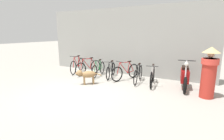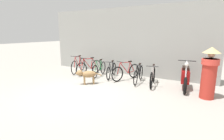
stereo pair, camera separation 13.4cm
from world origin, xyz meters
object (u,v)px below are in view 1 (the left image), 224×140
(bicycle_3, at_px, (111,70))
(motorcycle, at_px, (185,77))
(bicycle_4, at_px, (126,72))
(bicycle_6, at_px, (152,77))
(bicycle_5, at_px, (138,74))
(bicycle_2, at_px, (99,69))
(stray_dog, at_px, (87,74))
(bicycle_1, at_px, (88,67))
(bicycle_0, at_px, (77,65))
(person_in_robes, at_px, (209,71))

(bicycle_3, xyz_separation_m, motorcycle, (3.26, -0.08, 0.12))
(bicycle_4, height_order, bicycle_6, bicycle_4)
(bicycle_5, bearing_deg, bicycle_2, -101.69)
(bicycle_3, bearing_deg, stray_dog, -25.96)
(bicycle_6, bearing_deg, bicycle_1, -104.74)
(stray_dog, bearing_deg, bicycle_0, -85.28)
(bicycle_0, height_order, bicycle_2, bicycle_0)
(bicycle_0, xyz_separation_m, person_in_robes, (6.09, -0.79, 0.50))
(bicycle_1, relative_size, bicycle_4, 1.04)
(bicycle_3, height_order, motorcycle, motorcycle)
(bicycle_2, relative_size, bicycle_3, 1.01)
(bicycle_1, bearing_deg, stray_dog, 44.50)
(bicycle_5, relative_size, bicycle_6, 0.98)
(person_in_robes, bearing_deg, bicycle_1, -42.55)
(bicycle_3, distance_m, bicycle_5, 1.44)
(bicycle_0, bearing_deg, person_in_robes, 64.81)
(bicycle_2, bearing_deg, bicycle_6, 74.05)
(bicycle_2, height_order, person_in_robes, person_in_robes)
(bicycle_2, distance_m, bicycle_4, 1.45)
(bicycle_3, relative_size, bicycle_4, 0.98)
(bicycle_0, relative_size, motorcycle, 0.90)
(stray_dog, bearing_deg, bicycle_6, 163.09)
(bicycle_0, xyz_separation_m, bicycle_4, (2.84, -0.05, -0.03))
(bicycle_2, distance_m, person_in_robes, 4.78)
(bicycle_1, distance_m, person_in_robes, 5.37)
(bicycle_4, bearing_deg, bicycle_2, -69.89)
(bicycle_6, distance_m, stray_dog, 2.66)
(bicycle_2, relative_size, motorcycle, 0.87)
(bicycle_0, distance_m, bicycle_2, 1.39)
(bicycle_3, relative_size, person_in_robes, 0.96)
(bicycle_0, bearing_deg, bicycle_3, 71.98)
(bicycle_3, bearing_deg, person_in_robes, 63.29)
(bicycle_4, bearing_deg, person_in_robes, 96.92)
(bicycle_4, height_order, motorcycle, motorcycle)
(bicycle_0, relative_size, bicycle_4, 1.03)
(bicycle_5, relative_size, stray_dog, 1.93)
(bicycle_5, height_order, stray_dog, bicycle_5)
(bicycle_0, distance_m, person_in_robes, 6.16)
(bicycle_0, distance_m, stray_dog, 2.34)
(motorcycle, bearing_deg, bicycle_6, -91.01)
(stray_dog, relative_size, person_in_robes, 0.50)
(bicycle_4, xyz_separation_m, bicycle_5, (0.64, -0.12, -0.01))
(bicycle_1, bearing_deg, bicycle_2, 101.96)
(bicycle_5, height_order, bicycle_6, bicycle_6)
(bicycle_4, height_order, person_in_robes, person_in_robes)
(stray_dog, distance_m, person_in_robes, 4.39)
(motorcycle, distance_m, person_in_robes, 1.13)
(bicycle_5, xyz_separation_m, bicycle_6, (0.64, -0.09, 0.00))
(bicycle_4, bearing_deg, bicycle_6, 100.53)
(bicycle_4, bearing_deg, stray_dog, -16.28)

